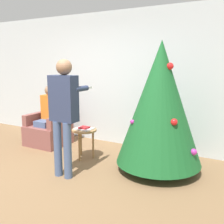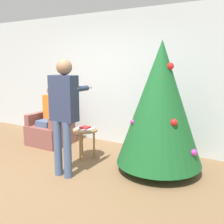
# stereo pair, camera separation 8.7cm
# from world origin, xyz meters

# --- Properties ---
(ground_plane) EXTENTS (14.00, 14.00, 0.00)m
(ground_plane) POSITION_xyz_m (0.00, 0.00, 0.00)
(ground_plane) COLOR brown
(wall_back) EXTENTS (8.00, 0.06, 2.70)m
(wall_back) POSITION_xyz_m (0.00, 2.23, 1.35)
(wall_back) COLOR silver
(wall_back) RESTS_ON ground_plane
(christmas_tree) EXTENTS (1.32, 1.32, 2.02)m
(christmas_tree) POSITION_xyz_m (1.39, 1.26, 1.08)
(christmas_tree) COLOR brown
(christmas_tree) RESTS_ON ground_plane
(armchair) EXTENTS (0.78, 0.72, 0.92)m
(armchair) POSITION_xyz_m (-1.07, 1.47, 0.32)
(armchair) COLOR brown
(armchair) RESTS_ON ground_plane
(person_seated) EXTENTS (0.36, 0.46, 1.23)m
(person_seated) POSITION_xyz_m (-1.07, 1.44, 0.67)
(person_seated) COLOR #475B84
(person_seated) RESTS_ON ground_plane
(person_standing) EXTENTS (0.43, 0.57, 1.74)m
(person_standing) POSITION_xyz_m (0.23, 0.39, 1.05)
(person_standing) COLOR #475B84
(person_standing) RESTS_ON ground_plane
(side_stool) EXTENTS (0.44, 0.44, 0.53)m
(side_stool) POSITION_xyz_m (0.05, 1.13, 0.45)
(side_stool) COLOR #A37547
(side_stool) RESTS_ON ground_plane
(laptop) EXTENTS (0.31, 0.24, 0.02)m
(laptop) POSITION_xyz_m (0.05, 1.13, 0.54)
(laptop) COLOR silver
(laptop) RESTS_ON side_stool
(book) EXTENTS (0.16, 0.15, 0.02)m
(book) POSITION_xyz_m (0.05, 1.13, 0.56)
(book) COLOR #B21E23
(book) RESTS_ON laptop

